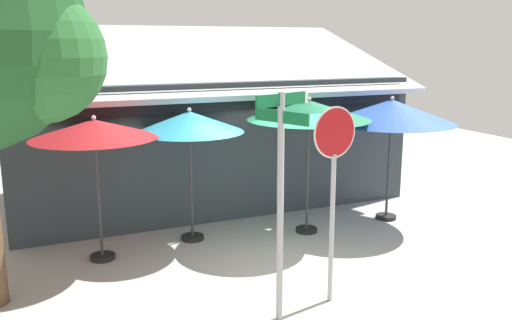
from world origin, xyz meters
The scene contains 8 objects.
ground_plane centered at (0.00, 0.00, -0.05)m, with size 28.00×28.00×0.10m, color #ADA8A0.
cafe_building centered at (0.06, 4.67, 1.58)m, with size 9.45×4.87×4.24m.
street_sign_post centered at (-0.92, -1.76, 1.94)m, with size 0.92×0.86×3.16m.
stop_sign centered at (0.01, -1.57, 2.01)m, with size 0.73×0.12×2.92m.
patio_umbrella_crimson_left centered at (-2.88, 1.41, 2.32)m, with size 2.15×2.15×2.58m.
patio_umbrella_teal_center centered at (-1.12, 1.71, 2.31)m, with size 2.06×2.06×2.60m.
patio_umbrella_forest_green_right centered at (1.14, 1.20, 2.48)m, with size 2.43×2.43×2.76m.
patio_umbrella_royal_blue_far_right centered at (3.15, 1.24, 2.36)m, with size 2.68×2.68×2.69m.
Camera 1 is at (-3.96, -7.92, 3.77)m, focal length 37.65 mm.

